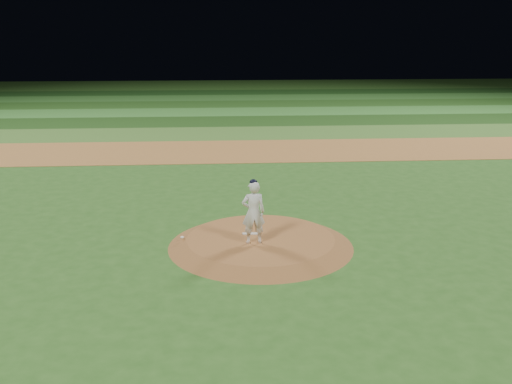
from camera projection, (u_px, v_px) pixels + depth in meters
ground at (261, 246)px, 17.02m from camera, size 120.00×120.00×0.00m
infield_dirt_band at (240, 151)px, 30.45m from camera, size 70.00×6.00×0.02m
outfield_stripe_0 at (236, 133)px, 35.74m from camera, size 70.00×5.00×0.02m
outfield_stripe_1 at (234, 121)px, 40.54m from camera, size 70.00×5.00×0.02m
outfield_stripe_2 at (232, 112)px, 45.34m from camera, size 70.00×5.00×0.02m
outfield_stripe_3 at (230, 104)px, 50.14m from camera, size 70.00×5.00×0.02m
outfield_stripe_4 at (229, 98)px, 54.94m from camera, size 70.00×5.00×0.02m
outfield_stripe_5 at (228, 92)px, 59.74m from camera, size 70.00×5.00×0.02m
pitchers_mound at (261, 242)px, 16.98m from camera, size 5.50×5.50×0.25m
pitching_rubber at (252, 234)px, 17.25m from camera, size 0.57×0.17×0.03m
rosin_bag at (182, 237)px, 16.89m from camera, size 0.12×0.12×0.06m
pitcher_on_mound at (253, 212)px, 16.30m from camera, size 0.71×0.49×1.90m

